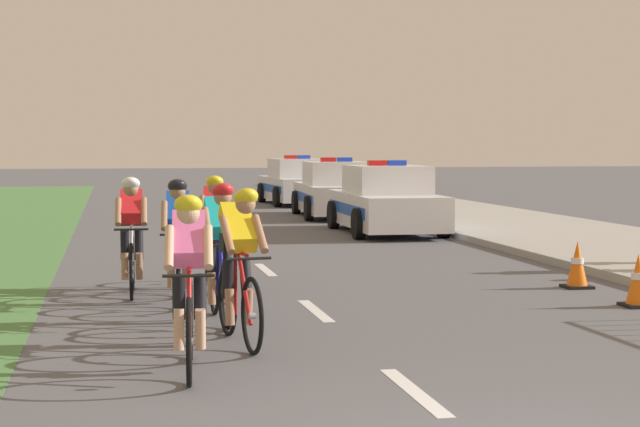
{
  "coord_description": "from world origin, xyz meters",
  "views": [
    {
      "loc": [
        -2.29,
        -4.94,
        1.93
      ],
      "look_at": [
        0.16,
        7.19,
        1.1
      ],
      "focal_mm": 57.67,
      "sensor_mm": 36.0,
      "label": 1
    }
  ],
  "objects_px": {
    "cyclist_second": "(239,264)",
    "traffic_cone_mid": "(638,281)",
    "cyclist_lead": "(189,281)",
    "cyclist_sixth": "(215,230)",
    "cyclist_fifth": "(132,234)",
    "police_car_second": "(336,192)",
    "police_car_nearest": "(386,202)",
    "cyclist_fourth": "(178,240)",
    "cyclist_third": "(220,251)",
    "police_car_third": "(297,183)",
    "traffic_cone_near": "(577,265)"
  },
  "relations": [
    {
      "from": "cyclist_third",
      "to": "cyclist_fourth",
      "type": "xyz_separation_m",
      "value": [
        -0.36,
        1.4,
        0.0
      ]
    },
    {
      "from": "cyclist_second",
      "to": "cyclist_third",
      "type": "height_order",
      "value": "same"
    },
    {
      "from": "cyclist_fourth",
      "to": "cyclist_lead",
      "type": "bearing_deg",
      "value": -92.19
    },
    {
      "from": "cyclist_fourth",
      "to": "cyclist_fifth",
      "type": "relative_size",
      "value": 1.0
    },
    {
      "from": "cyclist_second",
      "to": "traffic_cone_mid",
      "type": "height_order",
      "value": "cyclist_second"
    },
    {
      "from": "cyclist_second",
      "to": "police_car_nearest",
      "type": "relative_size",
      "value": 0.39
    },
    {
      "from": "cyclist_lead",
      "to": "cyclist_fifth",
      "type": "bearing_deg",
      "value": 94.77
    },
    {
      "from": "cyclist_third",
      "to": "police_car_nearest",
      "type": "bearing_deg",
      "value": 66.01
    },
    {
      "from": "police_car_second",
      "to": "cyclist_third",
      "type": "bearing_deg",
      "value": -106.69
    },
    {
      "from": "police_car_third",
      "to": "traffic_cone_near",
      "type": "distance_m",
      "value": 19.93
    },
    {
      "from": "traffic_cone_mid",
      "to": "police_car_second",
      "type": "bearing_deg",
      "value": 91.04
    },
    {
      "from": "cyclist_third",
      "to": "police_car_third",
      "type": "bearing_deg",
      "value": 77.73
    },
    {
      "from": "cyclist_fifth",
      "to": "police_car_second",
      "type": "distance_m",
      "value": 14.58
    },
    {
      "from": "police_car_second",
      "to": "traffic_cone_mid",
      "type": "height_order",
      "value": "police_car_second"
    },
    {
      "from": "cyclist_lead",
      "to": "cyclist_sixth",
      "type": "distance_m",
      "value": 5.12
    },
    {
      "from": "cyclist_fifth",
      "to": "traffic_cone_mid",
      "type": "bearing_deg",
      "value": -20.02
    },
    {
      "from": "police_car_second",
      "to": "cyclist_sixth",
      "type": "bearing_deg",
      "value": -109.04
    },
    {
      "from": "cyclist_sixth",
      "to": "police_car_second",
      "type": "xyz_separation_m",
      "value": [
        4.51,
        13.07,
        -0.11
      ]
    },
    {
      "from": "police_car_nearest",
      "to": "police_car_third",
      "type": "bearing_deg",
      "value": 89.99
    },
    {
      "from": "traffic_cone_near",
      "to": "cyclist_third",
      "type": "bearing_deg",
      "value": -160.79
    },
    {
      "from": "cyclist_second",
      "to": "cyclist_fifth",
      "type": "xyz_separation_m",
      "value": [
        -0.95,
        3.55,
        0.0
      ]
    },
    {
      "from": "police_car_nearest",
      "to": "traffic_cone_mid",
      "type": "distance_m",
      "value": 10.49
    },
    {
      "from": "cyclist_fourth",
      "to": "cyclist_second",
      "type": "bearing_deg",
      "value": -81.23
    },
    {
      "from": "cyclist_fourth",
      "to": "cyclist_fifth",
      "type": "height_order",
      "value": "same"
    },
    {
      "from": "cyclist_second",
      "to": "traffic_cone_mid",
      "type": "distance_m",
      "value": 5.16
    },
    {
      "from": "cyclist_fifth",
      "to": "police_car_nearest",
      "type": "height_order",
      "value": "police_car_nearest"
    },
    {
      "from": "cyclist_fourth",
      "to": "police_car_third",
      "type": "distance_m",
      "value": 20.9
    },
    {
      "from": "police_car_nearest",
      "to": "traffic_cone_mid",
      "type": "bearing_deg",
      "value": -88.45
    },
    {
      "from": "cyclist_third",
      "to": "cyclist_second",
      "type": "bearing_deg",
      "value": -87.63
    },
    {
      "from": "police_car_second",
      "to": "police_car_third",
      "type": "relative_size",
      "value": 1.01
    },
    {
      "from": "cyclist_sixth",
      "to": "traffic_cone_mid",
      "type": "relative_size",
      "value": 2.69
    },
    {
      "from": "cyclist_second",
      "to": "cyclist_lead",
      "type": "bearing_deg",
      "value": -116.4
    },
    {
      "from": "police_car_third",
      "to": "traffic_cone_mid",
      "type": "xyz_separation_m",
      "value": [
        0.28,
        -21.56,
        -0.37
      ]
    },
    {
      "from": "cyclist_fifth",
      "to": "cyclist_sixth",
      "type": "distance_m",
      "value": 1.17
    },
    {
      "from": "cyclist_second",
      "to": "cyclist_fifth",
      "type": "bearing_deg",
      "value": 105.02
    },
    {
      "from": "police_car_nearest",
      "to": "cyclist_fourth",
      "type": "bearing_deg",
      "value": -118.9
    },
    {
      "from": "cyclist_sixth",
      "to": "police_car_nearest",
      "type": "height_order",
      "value": "police_car_nearest"
    },
    {
      "from": "cyclist_second",
      "to": "traffic_cone_near",
      "type": "xyz_separation_m",
      "value": [
        4.94,
        3.04,
        -0.48
      ]
    },
    {
      "from": "cyclist_second",
      "to": "cyclist_sixth",
      "type": "bearing_deg",
      "value": 87.89
    },
    {
      "from": "cyclist_second",
      "to": "police_car_second",
      "type": "height_order",
      "value": "police_car_second"
    },
    {
      "from": "cyclist_fourth",
      "to": "police_car_nearest",
      "type": "relative_size",
      "value": 0.39
    },
    {
      "from": "cyclist_lead",
      "to": "traffic_cone_near",
      "type": "relative_size",
      "value": 2.69
    },
    {
      "from": "traffic_cone_near",
      "to": "cyclist_sixth",
      "type": "bearing_deg",
      "value": 169.38
    },
    {
      "from": "cyclist_lead",
      "to": "police_car_second",
      "type": "relative_size",
      "value": 0.38
    },
    {
      "from": "police_car_third",
      "to": "police_car_second",
      "type": "bearing_deg",
      "value": -90.02
    },
    {
      "from": "cyclist_sixth",
      "to": "police_car_third",
      "type": "relative_size",
      "value": 0.39
    },
    {
      "from": "cyclist_second",
      "to": "cyclist_third",
      "type": "xyz_separation_m",
      "value": [
        -0.05,
        1.3,
        0.0
      ]
    },
    {
      "from": "cyclist_second",
      "to": "cyclist_fourth",
      "type": "distance_m",
      "value": 2.73
    },
    {
      "from": "cyclist_fourth",
      "to": "traffic_cone_near",
      "type": "distance_m",
      "value": 5.39
    },
    {
      "from": "cyclist_fifth",
      "to": "cyclist_lead",
      "type": "bearing_deg",
      "value": -85.23
    }
  ]
}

